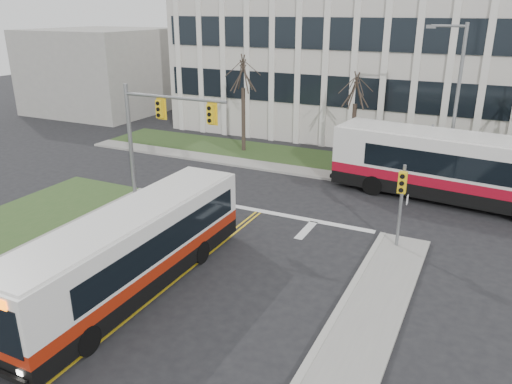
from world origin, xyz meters
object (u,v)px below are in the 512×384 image
object	(u,v)px
streetlight	(454,99)
bus_main	(132,252)
directory_sign	(357,151)
bus_cross	(461,170)

from	to	relation	value
streetlight	bus_main	size ratio (longest dim) A/B	0.81
directory_sign	streetlight	bearing A→B (deg)	-13.23
bus_main	bus_cross	world-z (taller)	bus_cross
bus_main	bus_cross	xyz separation A→B (m)	(9.99, 14.74, 0.29)
bus_main	directory_sign	bearing A→B (deg)	79.51
directory_sign	bus_cross	size ratio (longest dim) A/B	0.15
directory_sign	bus_cross	bearing A→B (deg)	-28.05
directory_sign	bus_cross	xyz separation A→B (m)	(6.57, -3.50, 0.64)
directory_sign	bus_cross	world-z (taller)	bus_cross
bus_cross	bus_main	bearing A→B (deg)	-27.63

